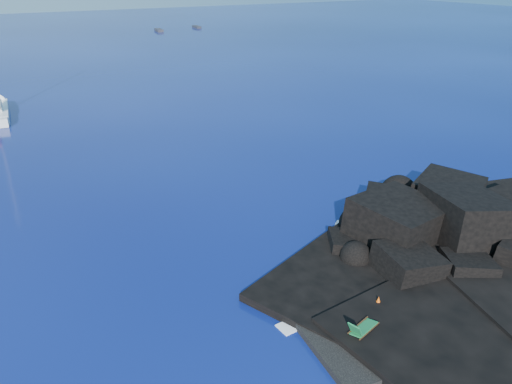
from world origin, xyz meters
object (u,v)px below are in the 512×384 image
(distant_boat_a, at_px, (159,31))
(distant_boat_b, at_px, (197,28))
(sunbather, at_px, (398,300))
(deck_chair, at_px, (364,324))
(marker_cone, at_px, (378,302))

(distant_boat_a, xyz_separation_m, distant_boat_b, (12.01, 2.77, 0.00))
(distant_boat_b, bearing_deg, sunbather, -105.59)
(distant_boat_a, height_order, distant_boat_b, distant_boat_a)
(sunbather, xyz_separation_m, distant_boat_b, (40.63, 121.77, -0.51))
(deck_chair, bearing_deg, sunbather, 0.49)
(deck_chair, distance_m, sunbather, 3.24)
(deck_chair, xyz_separation_m, marker_cone, (1.97, 1.23, -0.28))
(marker_cone, xyz_separation_m, distant_boat_b, (41.72, 121.51, -0.64))
(deck_chair, relative_size, sunbather, 1.01)
(marker_cone, relative_size, distant_boat_a, 0.12)
(sunbather, distance_m, marker_cone, 1.13)
(distant_boat_a, bearing_deg, deck_chair, -99.08)
(distant_boat_a, bearing_deg, distant_boat_b, 18.69)
(sunbather, distance_m, distant_boat_a, 122.40)
(distant_boat_b, bearing_deg, distant_boat_a, -164.16)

